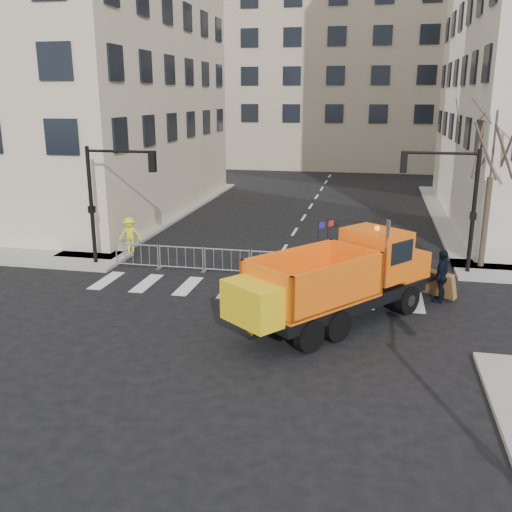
% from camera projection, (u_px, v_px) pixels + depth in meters
% --- Properties ---
extents(ground, '(120.00, 120.00, 0.00)m').
position_uv_depth(ground, '(221.00, 349.00, 17.54)').
color(ground, black).
rests_on(ground, ground).
extents(sidewalk_back, '(64.00, 5.00, 0.15)m').
position_uv_depth(sidewalk_back, '(271.00, 268.00, 25.53)').
color(sidewalk_back, gray).
rests_on(sidewalk_back, ground).
extents(building_left, '(24.00, 22.00, 26.00)m').
position_uv_depth(building_left, '(0.00, 7.00, 36.81)').
color(building_left, beige).
rests_on(building_left, ground).
extents(building_far, '(30.00, 18.00, 24.00)m').
position_uv_depth(building_far, '(342.00, 54.00, 63.27)').
color(building_far, tan).
rests_on(building_far, ground).
extents(traffic_light_left, '(0.18, 0.18, 5.40)m').
position_uv_depth(traffic_light_left, '(91.00, 207.00, 25.46)').
color(traffic_light_left, black).
rests_on(traffic_light_left, ground).
extents(traffic_light_right, '(0.18, 0.18, 5.40)m').
position_uv_depth(traffic_light_right, '(473.00, 214.00, 24.08)').
color(traffic_light_right, black).
rests_on(traffic_light_right, ground).
extents(crowd_barriers, '(12.60, 0.60, 1.10)m').
position_uv_depth(crowd_barriers, '(250.00, 262.00, 24.70)').
color(crowd_barriers, '#9EA0A5').
rests_on(crowd_barriers, ground).
extents(street_tree, '(3.00, 3.00, 7.50)m').
position_uv_depth(street_tree, '(489.00, 186.00, 24.60)').
color(street_tree, '#382B21').
rests_on(street_tree, ground).
extents(plow_truck, '(7.66, 8.80, 3.60)m').
position_uv_depth(plow_truck, '(336.00, 279.00, 19.03)').
color(plow_truck, black).
rests_on(plow_truck, ground).
extents(cop_a, '(0.79, 0.61, 1.91)m').
position_uv_depth(cop_a, '(385.00, 276.00, 21.49)').
color(cop_a, black).
rests_on(cop_a, ground).
extents(cop_b, '(1.03, 0.89, 1.82)m').
position_uv_depth(cop_b, '(411.00, 271.00, 22.25)').
color(cop_b, black).
rests_on(cop_b, ground).
extents(cop_c, '(0.89, 1.29, 2.04)m').
position_uv_depth(cop_c, '(442.00, 276.00, 21.28)').
color(cop_c, black).
rests_on(cop_c, ground).
extents(worker, '(1.21, 0.86, 1.70)m').
position_uv_depth(worker, '(130.00, 235.00, 27.70)').
color(worker, yellow).
rests_on(worker, sidewalk_back).
extents(newspaper_box, '(0.48, 0.43, 1.10)m').
position_uv_depth(newspaper_box, '(343.00, 253.00, 25.52)').
color(newspaper_box, '#B6290E').
rests_on(newspaper_box, sidewalk_back).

